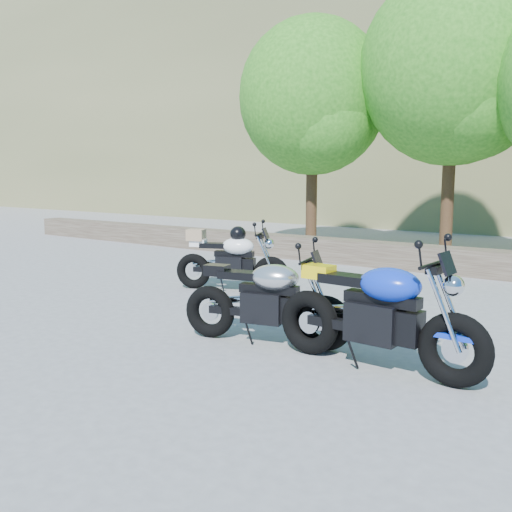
# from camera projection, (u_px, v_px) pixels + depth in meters

# --- Properties ---
(ground) EXTENTS (90.00, 90.00, 0.00)m
(ground) POSITION_uv_depth(u_px,v_px,m) (199.00, 321.00, 7.39)
(ground) COLOR slate
(ground) RESTS_ON ground
(stone_wall) EXTENTS (22.00, 0.55, 0.50)m
(stone_wall) POSITION_uv_depth(u_px,v_px,m) (374.00, 254.00, 11.78)
(stone_wall) COLOR #4A3D31
(stone_wall) RESTS_ON ground
(tree_decid_left) EXTENTS (3.67, 3.67, 5.62)m
(tree_decid_left) POSITION_uv_depth(u_px,v_px,m) (315.00, 102.00, 13.99)
(tree_decid_left) COLOR #382314
(tree_decid_left) RESTS_ON ground
(tree_decid_mid) EXTENTS (4.08, 4.08, 6.24)m
(tree_decid_mid) POSITION_uv_depth(u_px,v_px,m) (457.00, 74.00, 12.36)
(tree_decid_mid) COLOR #382314
(tree_decid_mid) RESTS_ON ground
(silver_bike) EXTENTS (1.96, 0.73, 1.00)m
(silver_bike) POSITION_uv_depth(u_px,v_px,m) (266.00, 301.00, 6.32)
(silver_bike) COLOR black
(silver_bike) RESTS_ON ground
(white_bike) EXTENTS (1.83, 0.88, 1.06)m
(white_bike) POSITION_uv_depth(u_px,v_px,m) (231.00, 259.00, 9.25)
(white_bike) COLOR black
(white_bike) RESTS_ON ground
(blue_bike) EXTENTS (2.22, 0.70, 1.12)m
(blue_bike) POSITION_uv_depth(u_px,v_px,m) (378.00, 315.00, 5.48)
(blue_bike) COLOR black
(blue_bike) RESTS_ON ground
(backpack) EXTENTS (0.25, 0.22, 0.33)m
(backpack) POSITION_uv_depth(u_px,v_px,m) (372.00, 299.00, 7.93)
(backpack) COLOR black
(backpack) RESTS_ON ground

